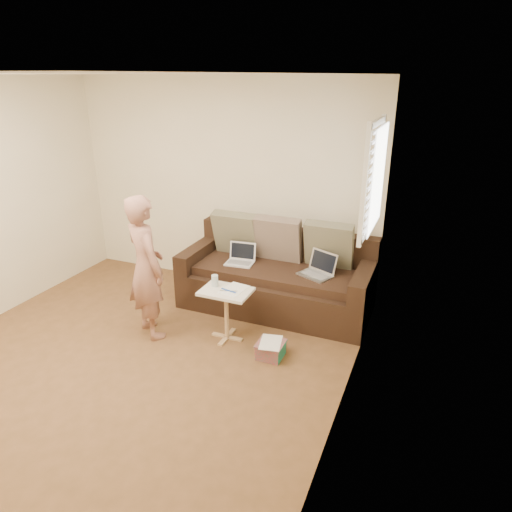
% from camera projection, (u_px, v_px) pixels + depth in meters
% --- Properties ---
extents(floor, '(4.50, 4.50, 0.00)m').
position_uv_depth(floor, '(120.00, 372.00, 4.26)').
color(floor, brown).
rests_on(floor, ground).
extents(ceiling, '(4.50, 4.50, 0.00)m').
position_uv_depth(ceiling, '(81.00, 74.00, 3.30)').
color(ceiling, white).
rests_on(ceiling, wall_back).
extents(wall_back, '(4.00, 0.00, 4.00)m').
position_uv_depth(wall_back, '(223.00, 185.00, 5.71)').
color(wall_back, beige).
rests_on(wall_back, ground).
extents(wall_right, '(0.00, 4.50, 4.50)m').
position_uv_depth(wall_right, '(341.00, 281.00, 3.07)').
color(wall_right, beige).
rests_on(wall_right, ground).
extents(window_blinds, '(0.12, 0.88, 1.08)m').
position_uv_depth(window_blinds, '(374.00, 178.00, 4.23)').
color(window_blinds, white).
rests_on(window_blinds, wall_right).
extents(sofa, '(2.20, 0.95, 0.85)m').
position_uv_depth(sofa, '(276.00, 274.00, 5.31)').
color(sofa, black).
rests_on(sofa, ground).
extents(pillow_left, '(0.55, 0.29, 0.57)m').
position_uv_depth(pillow_left, '(236.00, 234.00, 5.56)').
color(pillow_left, '#66614B').
rests_on(pillow_left, sofa).
extents(pillow_mid, '(0.55, 0.27, 0.57)m').
position_uv_depth(pillow_mid, '(278.00, 239.00, 5.36)').
color(pillow_mid, brown).
rests_on(pillow_mid, sofa).
extents(pillow_right, '(0.55, 0.28, 0.57)m').
position_uv_depth(pillow_right, '(329.00, 245.00, 5.18)').
color(pillow_right, '#66614B').
rests_on(pillow_right, sofa).
extents(laptop_silver, '(0.43, 0.38, 0.24)m').
position_uv_depth(laptop_silver, '(315.00, 276.00, 5.04)').
color(laptop_silver, '#B7BABC').
rests_on(laptop_silver, sofa).
extents(laptop_white, '(0.34, 0.26, 0.23)m').
position_uv_depth(laptop_white, '(239.00, 264.00, 5.36)').
color(laptop_white, white).
rests_on(laptop_white, sofa).
extents(person, '(0.67, 0.61, 1.53)m').
position_uv_depth(person, '(146.00, 267.00, 4.65)').
color(person, '#995953').
rests_on(person, ground).
extents(side_table, '(0.51, 0.36, 0.56)m').
position_uv_depth(side_table, '(227.00, 314.00, 4.72)').
color(side_table, silver).
rests_on(side_table, ground).
extents(drinking_glass, '(0.07, 0.07, 0.12)m').
position_uv_depth(drinking_glass, '(215.00, 281.00, 4.69)').
color(drinking_glass, silver).
rests_on(drinking_glass, side_table).
extents(scissors, '(0.19, 0.12, 0.02)m').
position_uv_depth(scissors, '(229.00, 291.00, 4.59)').
color(scissors, silver).
rests_on(scissors, side_table).
extents(paper_on_table, '(0.25, 0.33, 0.00)m').
position_uv_depth(paper_on_table, '(234.00, 289.00, 4.63)').
color(paper_on_table, white).
rests_on(paper_on_table, side_table).
extents(striped_box, '(0.26, 0.26, 0.16)m').
position_uv_depth(striped_box, '(271.00, 349.00, 4.47)').
color(striped_box, red).
rests_on(striped_box, ground).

